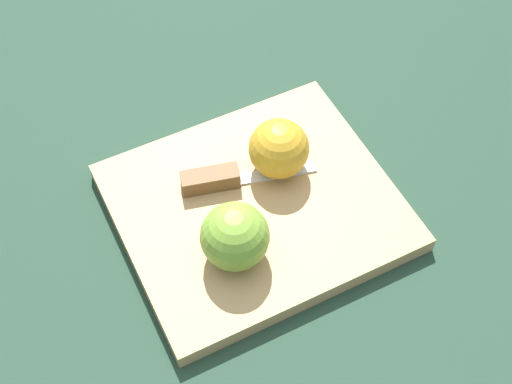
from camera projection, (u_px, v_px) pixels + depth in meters
name	position (u px, v px, depth m)	size (l,w,h in m)	color
ground_plane	(256.00, 212.00, 0.87)	(4.00, 4.00, 0.00)	#1E3828
cutting_board	(256.00, 207.00, 0.86)	(0.37, 0.33, 0.02)	tan
apple_half_left	(235.00, 236.00, 0.78)	(0.08, 0.08, 0.08)	olive
apple_half_right	(279.00, 149.00, 0.85)	(0.07, 0.07, 0.07)	gold
knife	(217.00, 179.00, 0.86)	(0.16, 0.09, 0.02)	silver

